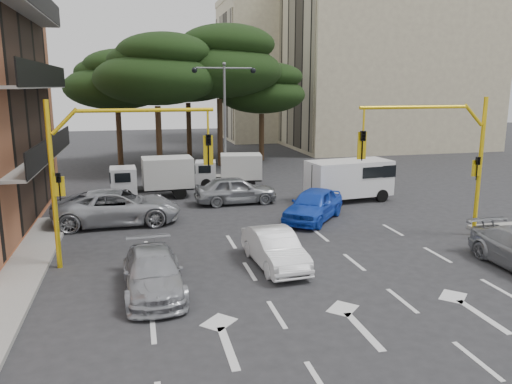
% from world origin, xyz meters
% --- Properties ---
extents(ground, '(120.00, 120.00, 0.00)m').
position_xyz_m(ground, '(0.00, 0.00, 0.00)').
color(ground, '#28282B').
rests_on(ground, ground).
extents(median_strip, '(1.40, 6.00, 0.15)m').
position_xyz_m(median_strip, '(0.00, 16.00, 0.07)').
color(median_strip, gray).
rests_on(median_strip, ground).
extents(apartment_beige_near, '(20.20, 12.15, 18.70)m').
position_xyz_m(apartment_beige_near, '(19.95, 32.00, 9.35)').
color(apartment_beige_near, tan).
rests_on(apartment_beige_near, ground).
extents(apartment_beige_far, '(16.20, 12.15, 16.70)m').
position_xyz_m(apartment_beige_far, '(12.95, 44.00, 8.35)').
color(apartment_beige_far, tan).
rests_on(apartment_beige_far, ground).
extents(pine_left_near, '(9.15, 9.15, 10.23)m').
position_xyz_m(pine_left_near, '(-3.94, 21.96, 7.60)').
color(pine_left_near, '#382616').
rests_on(pine_left_near, ground).
extents(pine_center, '(9.98, 9.98, 11.16)m').
position_xyz_m(pine_center, '(1.06, 23.96, 8.30)').
color(pine_center, '#382616').
rests_on(pine_center, ground).
extents(pine_left_far, '(8.32, 8.32, 9.30)m').
position_xyz_m(pine_left_far, '(-6.94, 25.96, 6.91)').
color(pine_left_far, '#382616').
rests_on(pine_left_far, ground).
extents(pine_right, '(7.49, 7.49, 8.37)m').
position_xyz_m(pine_right, '(5.06, 25.96, 6.22)').
color(pine_right, '#382616').
rests_on(pine_right, ground).
extents(pine_back, '(9.15, 9.15, 10.23)m').
position_xyz_m(pine_back, '(-0.94, 28.96, 7.60)').
color(pine_back, '#382616').
rests_on(pine_back, ground).
extents(signal_mast_right, '(5.79, 0.37, 6.00)m').
position_xyz_m(signal_mast_right, '(6.80, 1.99, 3.88)').
color(signal_mast_right, yellow).
rests_on(signal_mast_right, ground).
extents(signal_mast_left, '(5.79, 0.37, 6.00)m').
position_xyz_m(signal_mast_left, '(-6.80, 1.99, 3.88)').
color(signal_mast_left, yellow).
rests_on(signal_mast_left, ground).
extents(street_lamp_center, '(4.16, 0.36, 7.77)m').
position_xyz_m(street_lamp_center, '(0.00, 16.00, 5.43)').
color(street_lamp_center, slate).
rests_on(street_lamp_center, median_strip).
extents(car_white_hatch, '(1.69, 4.14, 1.33)m').
position_xyz_m(car_white_hatch, '(-0.99, 0.34, 0.67)').
color(car_white_hatch, white).
rests_on(car_white_hatch, ground).
extents(car_blue_compact, '(4.35, 4.66, 1.55)m').
position_xyz_m(car_blue_compact, '(2.56, 5.99, 0.78)').
color(car_blue_compact, blue).
rests_on(car_blue_compact, ground).
extents(car_silver_wagon, '(1.97, 4.56, 1.31)m').
position_xyz_m(car_silver_wagon, '(-5.38, -1.03, 0.65)').
color(car_silver_wagon, '#A1A3A9').
rests_on(car_silver_wagon, ground).
extents(car_silver_cross_a, '(5.92, 2.79, 1.64)m').
position_xyz_m(car_silver_cross_a, '(-6.71, 7.56, 0.82)').
color(car_silver_cross_a, '#ACAEB4').
rests_on(car_silver_cross_a, ground).
extents(car_silver_cross_b, '(4.56, 1.89, 1.55)m').
position_xyz_m(car_silver_cross_b, '(-0.43, 10.36, 0.77)').
color(car_silver_cross_b, '#94979B').
rests_on(car_silver_cross_b, ground).
extents(van_white, '(4.94, 2.69, 2.36)m').
position_xyz_m(van_white, '(5.98, 9.57, 1.18)').
color(van_white, white).
rests_on(van_white, ground).
extents(box_truck_a, '(4.86, 2.22, 2.35)m').
position_xyz_m(box_truck_a, '(-4.84, 12.94, 1.18)').
color(box_truck_a, silver).
rests_on(box_truck_a, ground).
extents(box_truck_b, '(4.54, 2.44, 2.12)m').
position_xyz_m(box_truck_b, '(0.07, 15.08, 1.06)').
color(box_truck_b, silver).
rests_on(box_truck_b, ground).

